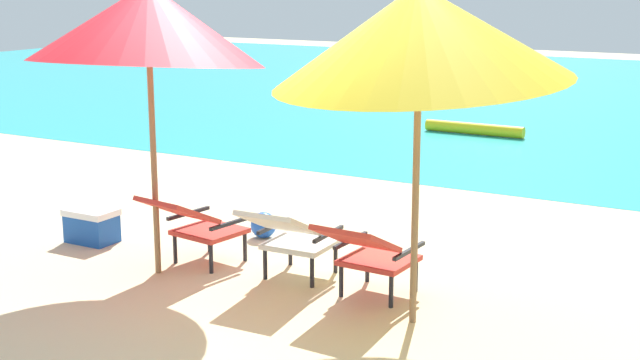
{
  "coord_description": "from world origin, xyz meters",
  "views": [
    {
      "loc": [
        3.66,
        -5.9,
        2.46
      ],
      "look_at": [
        0.0,
        0.56,
        0.75
      ],
      "focal_mm": 50.01,
      "sensor_mm": 36.0,
      "label": 1
    }
  ],
  "objects_px": {
    "beach_ball": "(263,225)",
    "beach_umbrella_left": "(148,24)",
    "lounge_chair_right": "(368,251)",
    "beach_umbrella_right": "(420,34)",
    "cooler_box": "(92,225)",
    "lounge_chair_center": "(290,235)",
    "lounge_chair_left": "(195,222)",
    "swim_buoy": "(474,129)"
  },
  "relations": [
    {
      "from": "swim_buoy",
      "to": "cooler_box",
      "type": "relative_size",
      "value": 3.4
    },
    {
      "from": "lounge_chair_center",
      "to": "swim_buoy",
      "type": "bearing_deg",
      "value": 98.38
    },
    {
      "from": "beach_umbrella_right",
      "to": "cooler_box",
      "type": "bearing_deg",
      "value": 174.39
    },
    {
      "from": "beach_umbrella_left",
      "to": "lounge_chair_left",
      "type": "bearing_deg",
      "value": 55.91
    },
    {
      "from": "lounge_chair_left",
      "to": "lounge_chair_right",
      "type": "relative_size",
      "value": 1.05
    },
    {
      "from": "beach_umbrella_left",
      "to": "cooler_box",
      "type": "xyz_separation_m",
      "value": [
        -1.12,
        0.39,
        -1.92
      ]
    },
    {
      "from": "swim_buoy",
      "to": "lounge_chair_left",
      "type": "bearing_deg",
      "value": -88.68
    },
    {
      "from": "lounge_chair_center",
      "to": "lounge_chair_right",
      "type": "distance_m",
      "value": 0.75
    },
    {
      "from": "lounge_chair_right",
      "to": "beach_umbrella_left",
      "type": "relative_size",
      "value": 0.36
    },
    {
      "from": "swim_buoy",
      "to": "lounge_chair_left",
      "type": "xyz_separation_m",
      "value": [
        0.17,
        -7.41,
        0.31
      ]
    },
    {
      "from": "beach_umbrella_right",
      "to": "swim_buoy",
      "type": "bearing_deg",
      "value": 106.78
    },
    {
      "from": "lounge_chair_left",
      "to": "beach_umbrella_right",
      "type": "distance_m",
      "value": 2.72
    },
    {
      "from": "lounge_chair_right",
      "to": "cooler_box",
      "type": "distance_m",
      "value": 2.98
    },
    {
      "from": "lounge_chair_center",
      "to": "beach_umbrella_right",
      "type": "xyz_separation_m",
      "value": [
        1.22,
        -0.3,
        1.67
      ]
    },
    {
      "from": "lounge_chair_left",
      "to": "beach_ball",
      "type": "distance_m",
      "value": 1.07
    },
    {
      "from": "lounge_chair_right",
      "to": "beach_umbrella_right",
      "type": "relative_size",
      "value": 0.31
    },
    {
      "from": "lounge_chair_center",
      "to": "lounge_chair_right",
      "type": "height_order",
      "value": "same"
    },
    {
      "from": "lounge_chair_right",
      "to": "cooler_box",
      "type": "xyz_separation_m",
      "value": [
        -2.96,
        0.11,
        -0.24
      ]
    },
    {
      "from": "beach_umbrella_right",
      "to": "beach_ball",
      "type": "height_order",
      "value": "beach_umbrella_right"
    },
    {
      "from": "cooler_box",
      "to": "swim_buoy",
      "type": "bearing_deg",
      "value": 81.16
    },
    {
      "from": "lounge_chair_left",
      "to": "cooler_box",
      "type": "xyz_separation_m",
      "value": [
        -1.31,
        0.11,
        -0.24
      ]
    },
    {
      "from": "cooler_box",
      "to": "beach_umbrella_left",
      "type": "bearing_deg",
      "value": -19.21
    },
    {
      "from": "lounge_chair_center",
      "to": "lounge_chair_right",
      "type": "xyz_separation_m",
      "value": [
        0.75,
        -0.07,
        0.0
      ]
    },
    {
      "from": "lounge_chair_center",
      "to": "beach_umbrella_left",
      "type": "height_order",
      "value": "beach_umbrella_left"
    },
    {
      "from": "lounge_chair_left",
      "to": "beach_ball",
      "type": "height_order",
      "value": "lounge_chair_left"
    },
    {
      "from": "lounge_chair_right",
      "to": "beach_umbrella_left",
      "type": "height_order",
      "value": "beach_umbrella_left"
    },
    {
      "from": "swim_buoy",
      "to": "lounge_chair_center",
      "type": "bearing_deg",
      "value": -81.62
    },
    {
      "from": "lounge_chair_left",
      "to": "beach_ball",
      "type": "relative_size",
      "value": 3.76
    },
    {
      "from": "beach_umbrella_right",
      "to": "beach_umbrella_left",
      "type": "bearing_deg",
      "value": -178.72
    },
    {
      "from": "lounge_chair_right",
      "to": "lounge_chair_left",
      "type": "bearing_deg",
      "value": 179.99
    },
    {
      "from": "beach_ball",
      "to": "beach_umbrella_left",
      "type": "bearing_deg",
      "value": -99.31
    },
    {
      "from": "swim_buoy",
      "to": "lounge_chair_center",
      "type": "relative_size",
      "value": 1.8
    },
    {
      "from": "beach_umbrella_left",
      "to": "beach_ball",
      "type": "height_order",
      "value": "beach_umbrella_left"
    },
    {
      "from": "lounge_chair_right",
      "to": "beach_ball",
      "type": "relative_size",
      "value": 3.57
    },
    {
      "from": "lounge_chair_left",
      "to": "beach_umbrella_right",
      "type": "bearing_deg",
      "value": -6.05
    },
    {
      "from": "swim_buoy",
      "to": "beach_umbrella_left",
      "type": "xyz_separation_m",
      "value": [
        -0.02,
        -7.69,
        1.98
      ]
    },
    {
      "from": "swim_buoy",
      "to": "beach_umbrella_right",
      "type": "bearing_deg",
      "value": -73.22
    },
    {
      "from": "beach_ball",
      "to": "cooler_box",
      "type": "distance_m",
      "value": 1.62
    },
    {
      "from": "beach_umbrella_left",
      "to": "beach_ball",
      "type": "bearing_deg",
      "value": 80.69
    },
    {
      "from": "lounge_chair_right",
      "to": "beach_ball",
      "type": "xyz_separation_m",
      "value": [
        -1.63,
        1.03,
        -0.28
      ]
    },
    {
      "from": "beach_umbrella_right",
      "to": "cooler_box",
      "type": "xyz_separation_m",
      "value": [
        -3.44,
        0.34,
        -1.91
      ]
    },
    {
      "from": "lounge_chair_center",
      "to": "beach_umbrella_left",
      "type": "bearing_deg",
      "value": -162.31
    }
  ]
}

